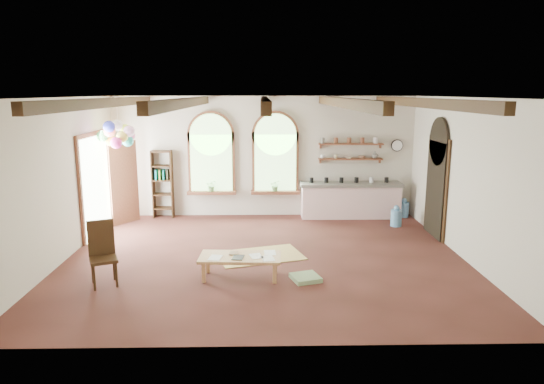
{
  "coord_description": "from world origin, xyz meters",
  "views": [
    {
      "loc": [
        -0.05,
        -9.37,
        3.31
      ],
      "look_at": [
        0.15,
        0.6,
        1.24
      ],
      "focal_mm": 32.0,
      "sensor_mm": 36.0,
      "label": 1
    }
  ],
  "objects_px": {
    "kitchen_counter": "(350,200)",
    "balloon_cluster": "(118,134)",
    "side_chair": "(104,267)",
    "coffee_table": "(240,258)"
  },
  "relations": [
    {
      "from": "coffee_table",
      "to": "balloon_cluster",
      "type": "relative_size",
      "value": 1.28
    },
    {
      "from": "balloon_cluster",
      "to": "side_chair",
      "type": "bearing_deg",
      "value": -79.93
    },
    {
      "from": "kitchen_counter",
      "to": "balloon_cluster",
      "type": "height_order",
      "value": "balloon_cluster"
    },
    {
      "from": "kitchen_counter",
      "to": "balloon_cluster",
      "type": "distance_m",
      "value": 6.12
    },
    {
      "from": "kitchen_counter",
      "to": "balloon_cluster",
      "type": "relative_size",
      "value": 2.3
    },
    {
      "from": "kitchen_counter",
      "to": "side_chair",
      "type": "xyz_separation_m",
      "value": [
        -5.11,
        -4.54,
        -0.15
      ]
    },
    {
      "from": "side_chair",
      "to": "balloon_cluster",
      "type": "distance_m",
      "value": 3.97
    },
    {
      "from": "coffee_table",
      "to": "balloon_cluster",
      "type": "bearing_deg",
      "value": 133.6
    },
    {
      "from": "coffee_table",
      "to": "balloon_cluster",
      "type": "xyz_separation_m",
      "value": [
        -2.95,
        3.1,
        1.97
      ]
    },
    {
      "from": "kitchen_counter",
      "to": "coffee_table",
      "type": "relative_size",
      "value": 1.8
    }
  ]
}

